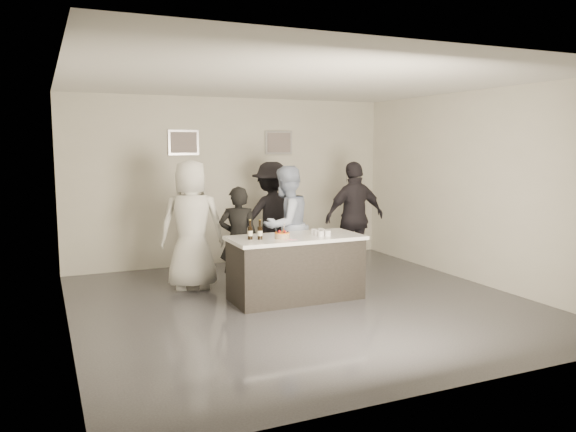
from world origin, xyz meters
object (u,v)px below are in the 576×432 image
at_px(bar_counter, 296,268).
at_px(person_guest_right, 355,217).
at_px(beer_bottle_a, 250,230).
at_px(person_guest_back, 272,217).
at_px(cake, 282,236).
at_px(person_main_blue, 286,225).
at_px(person_main_black, 238,239).
at_px(person_guest_left, 192,225).
at_px(beer_bottle_b, 260,230).

height_order(bar_counter, person_guest_right, person_guest_right).
relative_size(beer_bottle_a, person_guest_back, 0.14).
relative_size(cake, person_main_blue, 0.11).
bearing_deg(person_main_black, person_guest_left, -14.56).
relative_size(bar_counter, person_guest_right, 0.99).
distance_m(beer_bottle_a, person_main_blue, 1.24).
xyz_separation_m(cake, beer_bottle_a, (-0.43, 0.10, 0.09)).
xyz_separation_m(beer_bottle_b, person_guest_right, (2.17, 1.19, -0.09)).
height_order(cake, beer_bottle_a, beer_bottle_a).
relative_size(person_guest_left, person_guest_back, 1.04).
height_order(person_main_black, person_main_blue, person_main_blue).
relative_size(person_main_black, person_main_blue, 0.85).
height_order(bar_counter, beer_bottle_a, beer_bottle_a).
xyz_separation_m(person_main_blue, person_guest_left, (-1.40, 0.31, 0.05)).
xyz_separation_m(person_guest_left, person_guest_right, (2.80, -0.03, -0.03)).
height_order(person_main_black, person_guest_right, person_guest_right).
distance_m(beer_bottle_b, person_guest_left, 1.37).
height_order(person_guest_left, person_guest_back, person_guest_left).
bearing_deg(person_guest_left, person_guest_right, -165.49).
relative_size(person_guest_left, person_guest_right, 1.03).
bearing_deg(person_guest_left, person_guest_back, -142.87).
xyz_separation_m(bar_counter, person_main_blue, (0.22, 0.85, 0.47)).
distance_m(person_main_blue, person_guest_right, 1.42).
distance_m(person_main_black, person_main_blue, 0.84).
xyz_separation_m(bar_counter, person_guest_left, (-1.18, 1.16, 0.52)).
bearing_deg(beer_bottle_b, person_guest_left, 117.19).
bearing_deg(person_guest_right, person_main_blue, 9.84).
distance_m(person_main_blue, person_guest_back, 0.95).
height_order(beer_bottle_a, beer_bottle_b, same).
bearing_deg(cake, person_guest_left, 126.54).
xyz_separation_m(beer_bottle_b, person_main_black, (-0.04, 0.77, -0.25)).
height_order(person_guest_right, person_guest_back, person_guest_right).
distance_m(cake, person_guest_right, 2.24).
xyz_separation_m(person_guest_right, person_guest_back, (-1.24, 0.66, -0.00)).
distance_m(bar_counter, person_guest_right, 2.04).
xyz_separation_m(beer_bottle_a, person_guest_back, (1.05, 1.79, -0.09)).
bearing_deg(person_main_blue, beer_bottle_b, 25.06).
distance_m(beer_bottle_a, person_guest_left, 1.27).
bearing_deg(cake, bar_counter, 21.44).
xyz_separation_m(person_guest_left, person_guest_back, (1.55, 0.63, -0.04)).
distance_m(cake, person_main_black, 0.90).
bearing_deg(bar_counter, beer_bottle_a, -179.94).
relative_size(person_main_black, person_guest_back, 0.83).
xyz_separation_m(cake, person_guest_right, (1.87, 1.23, 0.00)).
bearing_deg(person_guest_left, cake, 141.58).
bearing_deg(cake, person_main_blue, 63.59).
relative_size(beer_bottle_a, person_main_black, 0.17).
bearing_deg(beer_bottle_b, person_guest_right, 28.70).
bearing_deg(bar_counter, person_main_blue, 75.34).
bearing_deg(beer_bottle_a, person_guest_left, 113.54).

